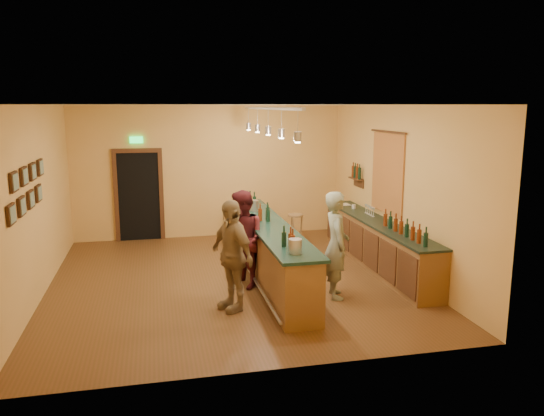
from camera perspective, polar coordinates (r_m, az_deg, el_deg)
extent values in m
plane|color=brown|center=(9.97, -4.39, -7.71)|extent=(7.00, 7.00, 0.00)
cube|color=silver|center=(9.45, -4.68, 11.01)|extent=(6.50, 7.00, 0.02)
cube|color=#E0AE54|center=(13.02, -6.72, 3.89)|extent=(6.50, 0.02, 3.20)
cube|color=#E0AE54|center=(6.21, 0.05, -3.85)|extent=(6.50, 0.02, 3.20)
cube|color=#E0AE54|center=(9.69, -23.93, 0.58)|extent=(0.02, 7.00, 3.20)
cube|color=#E0AE54|center=(10.53, 13.27, 2.00)|extent=(0.02, 7.00, 3.20)
cube|color=black|center=(13.02, -14.11, 1.19)|extent=(0.95, 0.06, 2.10)
cube|color=#482315|center=(13.03, -16.42, 1.07)|extent=(0.10, 0.08, 2.10)
cube|color=#482315|center=(13.00, -11.80, 1.27)|extent=(0.10, 0.08, 2.10)
cube|color=#482315|center=(12.87, -14.34, 6.00)|extent=(1.15, 0.08, 0.10)
cube|color=#19E54C|center=(12.84, -14.40, 7.11)|extent=(0.30, 0.04, 0.15)
cube|color=#AA2222|center=(10.85, 12.31, 3.63)|extent=(0.03, 1.40, 1.60)
cube|color=#482315|center=(12.22, 9.02, 3.13)|extent=(0.16, 0.55, 0.03)
cube|color=#482315|center=(12.26, 9.31, 2.68)|extent=(0.03, 0.55, 0.18)
cube|color=brown|center=(10.83, 11.20, -3.89)|extent=(0.55, 4.50, 0.90)
cube|color=black|center=(10.72, 11.29, -1.46)|extent=(0.60, 4.55, 0.04)
cylinder|color=silver|center=(11.88, 8.79, 0.15)|extent=(0.09, 0.09, 0.09)
cube|color=silver|center=(12.33, 7.81, 0.39)|extent=(0.22, 0.30, 0.01)
cube|color=brown|center=(9.94, -0.39, -4.71)|extent=(0.60, 5.00, 1.00)
cube|color=#143028|center=(9.81, -0.39, -1.76)|extent=(0.70, 5.10, 0.05)
cylinder|color=silver|center=(9.98, -2.42, -6.77)|extent=(0.05, 5.00, 0.05)
cylinder|color=silver|center=(7.79, 2.52, -4.13)|extent=(0.20, 0.20, 0.22)
cylinder|color=silver|center=(10.93, -1.98, 0.27)|extent=(0.20, 0.20, 0.22)
cube|color=silver|center=(9.57, -0.41, 10.68)|extent=(0.06, 4.60, 0.05)
cylinder|color=silver|center=(7.63, 2.80, 9.17)|extent=(0.01, 0.01, 0.35)
cylinder|color=#A5A5AD|center=(7.64, 2.79, 7.67)|extent=(0.11, 0.11, 0.14)
cylinder|color=#FFEABF|center=(7.65, 2.78, 7.07)|extent=(0.08, 0.08, 0.02)
cylinder|color=silver|center=(8.60, 1.02, 9.38)|extent=(0.01, 0.01, 0.35)
cylinder|color=#A5A5AD|center=(8.61, 1.01, 8.05)|extent=(0.11, 0.11, 0.14)
cylinder|color=#FFEABF|center=(8.61, 1.01, 7.52)|extent=(0.08, 0.08, 0.02)
cylinder|color=silver|center=(9.58, -0.41, 9.55)|extent=(0.01, 0.01, 0.35)
cylinder|color=#A5A5AD|center=(9.58, -0.41, 8.35)|extent=(0.11, 0.11, 0.14)
cylinder|color=#FFEABF|center=(9.59, -0.41, 7.87)|extent=(0.08, 0.08, 0.02)
cylinder|color=silver|center=(10.56, -1.57, 9.68)|extent=(0.01, 0.01, 0.35)
cylinder|color=#A5A5AD|center=(10.56, -1.57, 8.59)|extent=(0.11, 0.11, 0.14)
cylinder|color=#FFEABF|center=(10.57, -1.56, 8.16)|extent=(0.08, 0.08, 0.02)
cylinder|color=silver|center=(11.54, -2.54, 9.78)|extent=(0.01, 0.01, 0.35)
cylinder|color=#A5A5AD|center=(11.54, -2.53, 8.79)|extent=(0.11, 0.11, 0.14)
cylinder|color=#FFEABF|center=(11.55, -2.52, 8.39)|extent=(0.08, 0.08, 0.02)
imported|color=gray|center=(8.92, 6.92, -3.96)|extent=(0.52, 0.71, 1.81)
imported|color=#59191E|center=(9.35, -3.15, -3.42)|extent=(0.92, 1.03, 1.74)
imported|color=#997A51|center=(8.34, -4.36, -5.10)|extent=(0.83, 1.12, 1.77)
cylinder|color=#8F6140|center=(12.23, 2.55, -0.79)|extent=(0.35, 0.35, 0.04)
cylinder|color=#8F6140|center=(12.34, 3.13, -2.39)|extent=(0.04, 0.04, 0.68)
cylinder|color=#8F6140|center=(12.40, 2.10, -2.32)|extent=(0.04, 0.04, 0.68)
cylinder|color=#8F6140|center=(12.18, 2.37, -2.56)|extent=(0.04, 0.04, 0.68)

